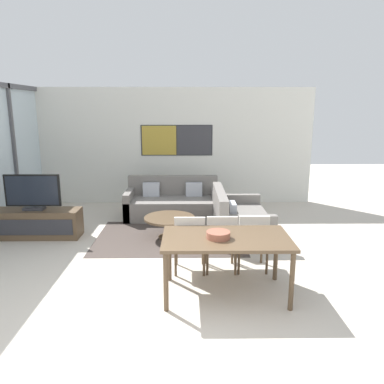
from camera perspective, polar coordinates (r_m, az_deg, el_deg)
ground_plane at (r=4.21m, az=-8.45°, el=-21.07°), size 24.00×24.00×0.00m
wall_back at (r=9.21m, az=-3.96°, el=6.98°), size 7.14×0.09×2.80m
area_rug at (r=6.92m, az=-3.41°, el=-6.90°), size 2.66×1.92×0.01m
tv_console at (r=7.44m, az=-22.73°, el=-4.44°), size 1.62×0.48×0.52m
television at (r=7.30m, az=-23.12°, el=-0.09°), size 0.99×0.20×0.65m
sofa_main at (r=8.16m, az=-2.98°, el=-1.83°), size 1.99×0.96×0.85m
sofa_side at (r=7.01m, az=6.80°, el=-4.38°), size 0.96×1.65×0.85m
coffee_table at (r=6.83m, az=-3.45°, el=-4.60°), size 0.92×0.92×0.39m
dining_table at (r=4.70m, az=5.21°, el=-7.72°), size 1.58×0.92×0.77m
dining_chair_left at (r=5.35m, az=-0.35°, el=-7.18°), size 0.46×0.46×0.87m
dining_chair_centre at (r=5.40m, az=4.45°, el=-7.04°), size 0.46×0.46×0.87m
dining_chair_right at (r=5.48m, az=9.15°, el=-6.89°), size 0.46×0.46×0.87m
fruit_bowl at (r=4.61m, az=4.03°, el=-6.47°), size 0.29×0.29×0.09m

